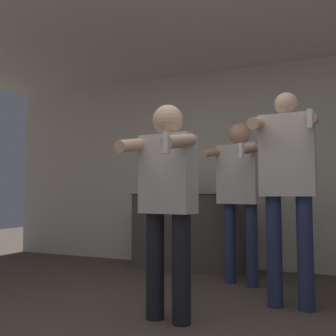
# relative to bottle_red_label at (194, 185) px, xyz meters

# --- Properties ---
(wall_back) EXTENTS (7.00, 0.06, 2.55)m
(wall_back) POSITION_rel_bottle_red_label_xyz_m (0.47, 0.35, 0.24)
(wall_back) COLOR beige
(wall_back) RESTS_ON ground_plane
(ceiling_slab) EXTENTS (7.00, 3.30, 0.05)m
(ceiling_slab) POSITION_rel_bottle_red_label_xyz_m (0.47, -1.07, 1.54)
(ceiling_slab) COLOR silver
(ceiling_slab) RESTS_ON wall_back
(counter) EXTENTS (1.38, 0.54, 0.92)m
(counter) POSITION_rel_bottle_red_label_xyz_m (-0.09, 0.06, -0.57)
(counter) COLOR #47423D
(counter) RESTS_ON ground_plane
(bottle_red_label) EXTENTS (0.09, 0.09, 0.27)m
(bottle_red_label) POSITION_rel_bottle_red_label_xyz_m (0.00, 0.00, 0.00)
(bottle_red_label) COLOR #194723
(bottle_red_label) RESTS_ON counter
(bottle_tall_gin) EXTENTS (0.08, 0.08, 0.26)m
(bottle_tall_gin) POSITION_rel_bottle_red_label_xyz_m (-0.34, 0.00, -0.01)
(bottle_tall_gin) COLOR #563314
(bottle_tall_gin) RESTS_ON counter
(bottle_clear_vodka) EXTENTS (0.08, 0.08, 0.30)m
(bottle_clear_vodka) POSITION_rel_bottle_red_label_xyz_m (-0.58, -0.00, 0.01)
(bottle_clear_vodka) COLOR black
(bottle_clear_vodka) RESTS_ON counter
(bottle_brown_liquor) EXTENTS (0.06, 0.06, 0.33)m
(bottle_brown_liquor) POSITION_rel_bottle_red_label_xyz_m (0.40, 0.00, 0.02)
(bottle_brown_liquor) COLOR #563314
(bottle_brown_liquor) RESTS_ON counter
(bottle_green_wine) EXTENTS (0.08, 0.08, 0.32)m
(bottle_green_wine) POSITION_rel_bottle_red_label_xyz_m (-0.15, -0.00, 0.02)
(bottle_green_wine) COLOR #563314
(bottle_green_wine) RESTS_ON counter
(person_woman_foreground) EXTENTS (0.52, 0.51, 1.59)m
(person_woman_foreground) POSITION_rel_bottle_red_label_xyz_m (0.43, -1.85, -0.10)
(person_woman_foreground) COLOR black
(person_woman_foreground) RESTS_ON ground_plane
(person_man_side) EXTENTS (0.53, 0.46, 1.76)m
(person_man_side) POSITION_rel_bottle_red_label_xyz_m (1.22, -1.18, 0.03)
(person_man_side) COLOR navy
(person_man_side) RESTS_ON ground_plane
(person_spectator_back) EXTENTS (0.60, 0.58, 1.66)m
(person_spectator_back) POSITION_rel_bottle_red_label_xyz_m (0.68, -0.54, -0.01)
(person_spectator_back) COLOR navy
(person_spectator_back) RESTS_ON ground_plane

